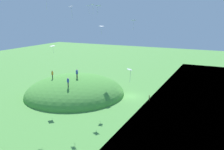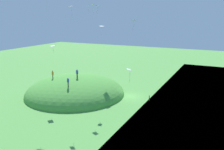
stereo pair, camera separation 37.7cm
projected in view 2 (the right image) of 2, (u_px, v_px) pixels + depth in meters
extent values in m
plane|color=#519341|center=(130.00, 96.00, 48.82)|extent=(160.00, 160.00, 0.00)
ellipsoid|color=#4A953A|center=(75.00, 94.00, 50.45)|extent=(20.53, 20.81, 7.88)
cube|color=brown|center=(77.00, 76.00, 47.92)|extent=(0.27, 0.26, 0.87)
cylinder|color=#3B54B6|center=(77.00, 72.00, 47.74)|extent=(0.62, 0.62, 0.69)
sphere|color=beige|center=(77.00, 70.00, 47.62)|extent=(0.26, 0.26, 0.26)
cube|color=black|center=(53.00, 77.00, 48.75)|extent=(0.23, 0.20, 0.80)
cylinder|color=orange|center=(53.00, 73.00, 48.58)|extent=(0.51, 0.51, 0.64)
sphere|color=#967151|center=(52.00, 71.00, 48.47)|extent=(0.24, 0.24, 0.24)
cube|color=#555645|center=(68.00, 84.00, 44.06)|extent=(0.23, 0.24, 0.83)
cylinder|color=#2F48A9|center=(68.00, 80.00, 43.88)|extent=(0.55, 0.55, 0.66)
sphere|color=beige|center=(68.00, 78.00, 43.77)|extent=(0.25, 0.25, 0.25)
cube|color=white|center=(102.00, 26.00, 50.28)|extent=(0.95, 1.27, 0.13)
cylinder|color=white|center=(102.00, 31.00, 50.35)|extent=(0.17, 0.08, 1.32)
cube|color=white|center=(71.00, 6.00, 38.93)|extent=(0.97, 0.92, 0.18)
cylinder|color=white|center=(72.00, 13.00, 38.94)|extent=(0.04, 0.11, 1.77)
cube|color=white|center=(134.00, 20.00, 46.88)|extent=(1.02, 1.16, 0.11)
cylinder|color=white|center=(134.00, 26.00, 47.29)|extent=(0.14, 0.22, 1.65)
cube|color=white|center=(89.00, 6.00, 42.78)|extent=(1.06, 0.96, 0.04)
cylinder|color=white|center=(89.00, 10.00, 43.01)|extent=(0.16, 0.12, 1.18)
cube|color=white|center=(93.00, 4.00, 45.60)|extent=(0.77, 0.93, 0.06)
cylinder|color=white|center=(93.00, 10.00, 46.00)|extent=(0.05, 0.07, 1.64)
cube|color=white|center=(129.00, 69.00, 36.28)|extent=(1.03, 1.14, 0.18)
cylinder|color=white|center=(130.00, 76.00, 36.62)|extent=(0.17, 0.15, 1.73)
cube|color=white|center=(98.00, 6.00, 39.07)|extent=(1.35, 1.45, 0.04)
cylinder|color=white|center=(97.00, 11.00, 39.10)|extent=(0.18, 0.06, 1.15)
cylinder|color=silver|center=(47.00, 5.00, 38.75)|extent=(0.11, 0.17, 1.55)
cube|color=white|center=(53.00, 46.00, 42.83)|extent=(1.38, 1.32, 0.15)
cylinder|color=white|center=(53.00, 50.00, 43.32)|extent=(0.06, 0.18, 1.02)
cylinder|color=brown|center=(149.00, 98.00, 46.03)|extent=(0.14, 0.14, 1.15)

